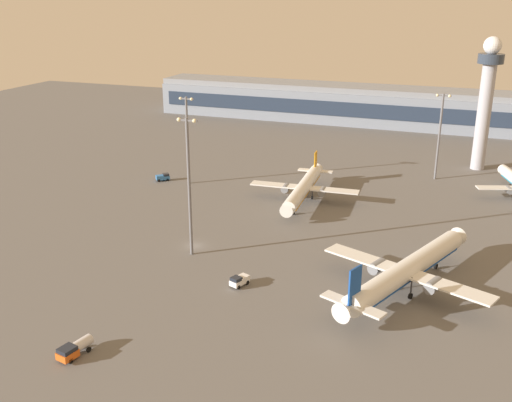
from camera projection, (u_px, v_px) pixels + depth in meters
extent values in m
plane|color=#605E5B|center=(194.00, 246.00, 139.17)|extent=(416.00, 416.00, 0.00)
cube|color=gray|center=(343.00, 106.00, 268.31)|extent=(171.21, 22.00, 14.00)
cube|color=#263347|center=(337.00, 109.00, 258.20)|extent=(164.37, 0.40, 6.16)
cube|color=gray|center=(344.00, 88.00, 265.57)|extent=(171.21, 19.80, 2.40)
cylinder|color=#A8A8B2|center=(483.00, 118.00, 193.44)|extent=(4.40, 4.40, 34.47)
cylinder|color=#2D3847|center=(491.00, 59.00, 187.18)|extent=(8.00, 8.00, 3.00)
sphere|color=silver|center=(493.00, 45.00, 185.84)|extent=(5.60, 5.60, 5.60)
cylinder|color=silver|center=(408.00, 269.00, 117.23)|extent=(18.65, 38.67, 4.21)
cone|color=silver|center=(455.00, 238.00, 132.07)|extent=(4.70, 3.95, 4.00)
cone|color=silver|center=(346.00, 310.00, 102.23)|extent=(4.67, 4.29, 3.79)
cube|color=silver|center=(405.00, 272.00, 116.53)|extent=(34.63, 17.22, 0.39)
cube|color=silver|center=(353.00, 305.00, 103.62)|extent=(12.32, 6.98, 0.39)
cube|color=#19479E|center=(355.00, 286.00, 102.72)|extent=(1.62, 3.42, 7.21)
cylinder|color=slate|center=(378.00, 266.00, 120.66)|extent=(3.74, 4.61, 2.44)
cylinder|color=slate|center=(433.00, 285.00, 112.92)|extent=(3.74, 4.61, 2.44)
cube|color=#19479E|center=(407.00, 274.00, 117.61)|extent=(17.08, 35.54, 0.40)
cylinder|color=#333338|center=(437.00, 258.00, 126.79)|extent=(0.31, 0.31, 3.94)
cylinder|color=black|center=(436.00, 266.00, 127.45)|extent=(0.86, 1.30, 1.22)
cylinder|color=#333338|center=(389.00, 279.00, 117.50)|extent=(0.31, 0.31, 3.94)
cylinder|color=black|center=(388.00, 288.00, 118.16)|extent=(0.86, 1.30, 1.22)
cylinder|color=#333338|center=(411.00, 287.00, 114.40)|extent=(0.31, 0.31, 3.94)
cylinder|color=black|center=(410.00, 296.00, 115.06)|extent=(0.86, 1.30, 1.22)
cylinder|color=silver|center=(303.00, 188.00, 167.22)|extent=(5.93, 34.88, 3.66)
cone|color=silver|center=(287.00, 210.00, 150.53)|extent=(3.63, 2.54, 3.48)
cone|color=silver|center=(317.00, 170.00, 184.10)|extent=(3.47, 2.91, 3.30)
cube|color=silver|center=(304.00, 187.00, 168.16)|extent=(31.04, 5.87, 0.34)
cube|color=silver|center=(315.00, 171.00, 182.38)|extent=(10.74, 3.00, 0.34)
cube|color=orange|center=(316.00, 162.00, 181.13)|extent=(0.49, 3.10, 6.27)
cylinder|color=slate|center=(322.00, 192.00, 166.93)|extent=(2.34, 3.60, 2.12)
cylinder|color=slate|center=(286.00, 188.00, 169.84)|extent=(2.34, 3.60, 2.12)
cube|color=orange|center=(303.00, 191.00, 167.56)|extent=(5.38, 32.09, 0.35)
cylinder|color=#333338|center=(294.00, 207.00, 157.78)|extent=(0.27, 0.27, 3.42)
cylinder|color=black|center=(294.00, 213.00, 158.35)|extent=(0.45, 1.08, 1.06)
cylinder|color=#333338|center=(312.00, 192.00, 169.39)|extent=(0.27, 0.27, 3.42)
cylinder|color=black|center=(312.00, 197.00, 169.96)|extent=(0.45, 1.08, 1.06)
cylinder|color=#333338|center=(298.00, 190.00, 170.55)|extent=(0.27, 0.27, 3.42)
cylinder|color=black|center=(298.00, 196.00, 171.12)|extent=(0.45, 1.08, 1.06)
cone|color=silver|center=(504.00, 170.00, 185.30)|extent=(3.58, 2.94, 3.08)
cylinder|color=slate|center=(509.00, 190.00, 169.44)|extent=(2.77, 3.52, 1.88)
cylinder|color=#333338|center=(511.00, 181.00, 179.63)|extent=(0.24, 0.24, 3.03)
cylinder|color=black|center=(510.00, 186.00, 180.14)|extent=(0.63, 1.00, 0.94)
cube|color=white|center=(236.00, 283.00, 119.39)|extent=(2.60, 2.66, 1.10)
cube|color=#1E232D|center=(236.00, 279.00, 119.09)|extent=(2.37, 2.37, 0.70)
cube|color=white|center=(243.00, 279.00, 120.69)|extent=(2.63, 2.92, 1.40)
cylinder|color=black|center=(238.00, 287.00, 118.84)|extent=(0.59, 0.95, 0.90)
cylinder|color=black|center=(232.00, 285.00, 119.89)|extent=(0.59, 0.95, 0.90)
cylinder|color=black|center=(247.00, 282.00, 120.75)|extent=(0.59, 0.95, 0.90)
cylinder|color=black|center=(241.00, 280.00, 121.81)|extent=(0.59, 0.95, 0.90)
cube|color=#3372BF|center=(166.00, 177.00, 186.55)|extent=(2.89, 2.88, 1.10)
cube|color=#1E232D|center=(166.00, 175.00, 186.25)|extent=(2.60, 2.60, 0.70)
cube|color=#3372BF|center=(160.00, 177.00, 185.91)|extent=(3.07, 3.01, 1.40)
cylinder|color=black|center=(166.00, 178.00, 187.58)|extent=(0.88, 0.81, 0.90)
cylinder|color=black|center=(168.00, 180.00, 186.07)|extent=(0.88, 0.81, 0.90)
cylinder|color=black|center=(158.00, 179.00, 186.75)|extent=(0.88, 0.81, 0.90)
cylinder|color=black|center=(159.00, 181.00, 185.23)|extent=(0.88, 0.81, 0.90)
cube|color=#D85919|center=(68.00, 354.00, 95.88)|extent=(2.97, 3.43, 1.20)
cube|color=#1E232D|center=(67.00, 349.00, 95.56)|extent=(2.71, 3.04, 0.70)
cylinder|color=silver|center=(80.00, 344.00, 97.89)|extent=(2.63, 4.48, 1.80)
cylinder|color=black|center=(71.00, 361.00, 95.21)|extent=(0.48, 0.94, 0.90)
cylinder|color=black|center=(62.00, 357.00, 96.28)|extent=(0.48, 0.94, 0.90)
cylinder|color=black|center=(89.00, 349.00, 98.26)|extent=(0.48, 0.94, 0.90)
cylinder|color=black|center=(80.00, 346.00, 99.33)|extent=(0.48, 0.94, 0.90)
cylinder|color=slate|center=(439.00, 137.00, 183.87)|extent=(0.70, 0.70, 26.88)
cube|color=slate|center=(443.00, 96.00, 179.58)|extent=(4.80, 0.40, 0.40)
sphere|color=#F9EAB2|center=(437.00, 95.00, 180.17)|extent=(0.90, 0.90, 0.90)
sphere|color=#F9EAB2|center=(450.00, 96.00, 178.98)|extent=(0.90, 0.90, 0.90)
cylinder|color=slate|center=(188.00, 141.00, 179.75)|extent=(0.70, 0.70, 26.69)
cube|color=slate|center=(186.00, 99.00, 175.49)|extent=(4.80, 0.40, 0.40)
sphere|color=#F9EAB2|center=(180.00, 98.00, 176.08)|extent=(0.90, 0.90, 0.90)
sphere|color=#F9EAB2|center=(191.00, 99.00, 174.89)|extent=(0.90, 0.90, 0.90)
cylinder|color=slate|center=(189.00, 188.00, 129.58)|extent=(0.70, 0.70, 31.26)
cube|color=slate|center=(187.00, 120.00, 124.56)|extent=(4.80, 0.40, 0.40)
sphere|color=#F9EAB2|center=(179.00, 120.00, 125.16)|extent=(0.90, 0.90, 0.90)
sphere|color=#F9EAB2|center=(194.00, 121.00, 123.96)|extent=(0.90, 0.90, 0.90)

